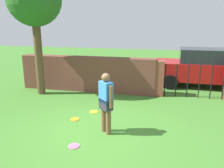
% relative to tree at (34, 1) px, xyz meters
% --- Properties ---
extents(ground_plane, '(40.00, 40.00, 0.00)m').
position_rel_tree_xyz_m(ground_plane, '(3.21, -2.83, -3.64)').
color(ground_plane, '#3D7528').
extents(brick_wall, '(5.73, 0.50, 1.46)m').
position_rel_tree_xyz_m(brick_wall, '(1.71, 0.84, -2.91)').
color(brick_wall, brown).
rests_on(brick_wall, ground).
extents(tree, '(2.06, 2.06, 4.74)m').
position_rel_tree_xyz_m(tree, '(0.00, 0.00, 0.00)').
color(tree, brown).
rests_on(tree, ground).
extents(person, '(0.43, 0.40, 1.62)m').
position_rel_tree_xyz_m(person, '(3.48, -2.83, -2.74)').
color(person, brown).
rests_on(person, ground).
extents(fence_gate, '(3.12, 0.44, 1.40)m').
position_rel_tree_xyz_m(fence_gate, '(6.02, 0.84, -2.94)').
color(fence_gate, brown).
rests_on(fence_gate, ground).
extents(car, '(4.22, 1.97, 1.72)m').
position_rel_tree_xyz_m(car, '(6.54, 2.68, -2.78)').
color(car, '#A51111').
rests_on(car, ground).
extents(frisbee_orange, '(0.27, 0.27, 0.02)m').
position_rel_tree_xyz_m(frisbee_orange, '(2.35, -2.22, -3.63)').
color(frisbee_orange, orange).
rests_on(frisbee_orange, ground).
extents(frisbee_yellow, '(0.27, 0.27, 0.02)m').
position_rel_tree_xyz_m(frisbee_yellow, '(2.73, -1.50, -3.63)').
color(frisbee_yellow, yellow).
rests_on(frisbee_yellow, ground).
extents(frisbee_pink, '(0.27, 0.27, 0.02)m').
position_rel_tree_xyz_m(frisbee_pink, '(2.92, -3.72, -3.63)').
color(frisbee_pink, pink).
rests_on(frisbee_pink, ground).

